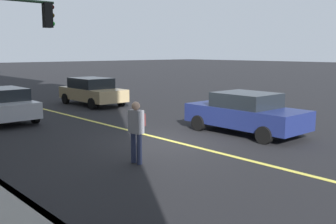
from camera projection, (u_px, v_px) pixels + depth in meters
The scene contains 6 objects.
ground at pixel (171, 141), 13.36m from camera, with size 200.00×200.00×0.00m, color black.
lane_stripe_center at pixel (171, 141), 13.35m from camera, with size 80.00×0.16×0.01m, color #D8CC4C.
car_navy at pixel (246, 113), 14.54m from camera, with size 4.52×2.12×1.52m.
car_silver at pixel (2, 104), 17.07m from camera, with size 4.57×1.92×1.47m.
car_tan at pixel (92, 91), 22.32m from camera, with size 4.49×2.07×1.54m.
pedestrian_with_backpack at pixel (137, 128), 10.57m from camera, with size 0.43×0.41×1.70m.
Camera 1 is at (-9.64, 8.79, 3.03)m, focal length 41.90 mm.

